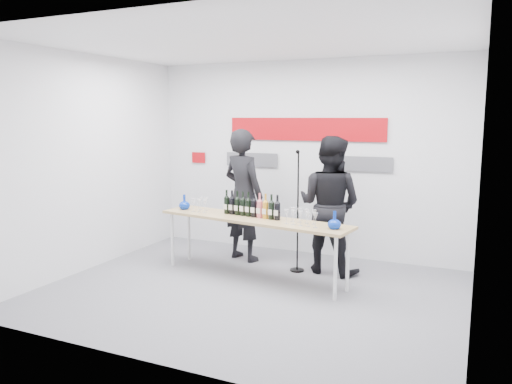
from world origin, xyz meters
TOP-DOWN VIEW (x-y plane):
  - ground at (0.00, 0.00)m, footprint 5.00×5.00m
  - back_wall at (0.00, 2.00)m, footprint 5.00×0.04m
  - signage at (-0.06, 1.97)m, footprint 3.38×0.02m
  - tasting_table at (-0.20, 0.50)m, footprint 2.78×0.95m
  - wine_bottles at (-0.25, 0.56)m, footprint 0.89×0.21m
  - decanter_left at (-1.36, 0.66)m, footprint 0.16×0.16m
  - decanter_right at (0.96, 0.31)m, footprint 0.16×0.16m
  - glasses_left at (-1.07, 0.62)m, footprint 0.26×0.25m
  - glasses_right at (0.52, 0.38)m, footprint 0.46×0.28m
  - presenter_left at (-0.70, 1.25)m, footprint 0.83×0.67m
  - presenter_right at (0.64, 1.19)m, footprint 1.02×0.85m
  - mic_stand at (0.24, 1.02)m, footprint 0.20×0.20m

SIDE VIEW (x-z plane):
  - ground at x=0.00m, z-range 0.00..0.00m
  - mic_stand at x=0.24m, z-range -0.33..1.37m
  - tasting_table at x=-0.20m, z-range 0.35..1.17m
  - glasses_right at x=0.52m, z-range 0.82..1.00m
  - glasses_left at x=-1.07m, z-range 0.82..1.00m
  - decanter_left at x=-1.36m, z-range 0.82..1.03m
  - decanter_right at x=0.96m, z-range 0.82..1.03m
  - presenter_right at x=0.64m, z-range 0.00..1.89m
  - presenter_left at x=-0.70m, z-range 0.00..1.97m
  - wine_bottles at x=-0.25m, z-range 0.82..1.15m
  - back_wall at x=0.00m, z-range 0.00..3.00m
  - signage at x=-0.06m, z-range 1.41..2.20m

